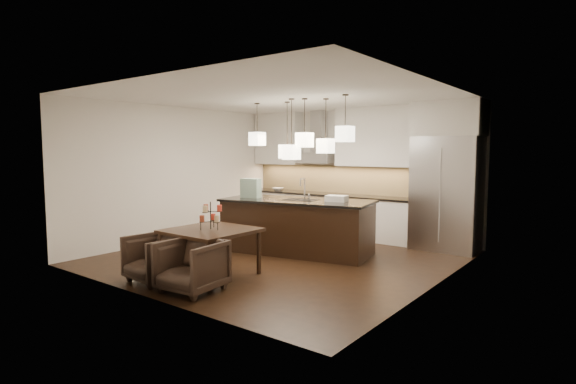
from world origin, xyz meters
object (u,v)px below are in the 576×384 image
Objects in this scene: island_body at (297,227)px; armchair_left at (156,258)px; armchair_right at (192,266)px; dining_table at (211,252)px; refrigerator at (446,194)px.

armchair_left is (-0.52, -2.74, -0.13)m from island_body.
dining_table is at bearing 113.05° from armchair_right.
island_body is 2.27× the size of dining_table.
island_body is at bearing 86.99° from dining_table.
dining_table is 0.81m from armchair_right.
armchair_right is at bearing -61.02° from dining_table.
island_body is 2.76m from armchair_right.
armchair_left is at bearing 174.07° from armchair_right.
refrigerator is 1.82× the size of dining_table.
refrigerator is 2.90m from island_body.
island_body is 2.79m from armchair_left.
dining_table reaches higher than armchair_left.
island_body is at bearing 90.00° from armchair_right.
island_body is (-2.12, -1.88, -0.60)m from refrigerator.
refrigerator is at bearing 62.60° from armchair_right.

